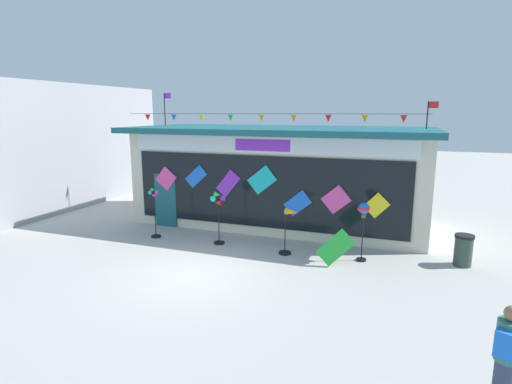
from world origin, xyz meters
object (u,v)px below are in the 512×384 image
object	(u,v)px
person_near_camera	(506,359)
wind_spinner_center_left	(289,225)
wind_spinner_left	(218,208)
wind_spinner_center_right	(364,215)
trash_bin	(463,250)
kite_shop_building	(280,175)
wind_spinner_far_left	(154,211)
display_kite_on_ground	(335,248)

from	to	relation	value
person_near_camera	wind_spinner_center_left	bearing A→B (deg)	-25.70
wind_spinner_left	wind_spinner_center_left	size ratio (longest dim) A/B	1.22
wind_spinner_center_right	trash_bin	world-z (taller)	wind_spinner_center_right
wind_spinner_left	trash_bin	xyz separation A→B (m)	(7.30, 0.64, -0.75)
kite_shop_building	wind_spinner_far_left	bearing A→B (deg)	-134.83
trash_bin	display_kite_on_ground	bearing A→B (deg)	-159.17
person_near_camera	display_kite_on_ground	world-z (taller)	person_near_camera
wind_spinner_far_left	person_near_camera	world-z (taller)	wind_spinner_far_left
person_near_camera	trash_bin	size ratio (longest dim) A/B	1.86
wind_spinner_left	display_kite_on_ground	bearing A→B (deg)	-9.40
wind_spinner_center_left	person_near_camera	distance (m)	7.14
wind_spinner_left	person_near_camera	world-z (taller)	wind_spinner_left
display_kite_on_ground	trash_bin	bearing A→B (deg)	20.83
person_near_camera	trash_bin	distance (m)	6.24
kite_shop_building	display_kite_on_ground	world-z (taller)	kite_shop_building
wind_spinner_far_left	display_kite_on_ground	xyz separation A→B (m)	(6.28, -0.54, -0.41)
trash_bin	wind_spinner_left	bearing A→B (deg)	-175.00
wind_spinner_left	person_near_camera	size ratio (longest dim) A/B	1.05
wind_spinner_center_right	wind_spinner_center_left	bearing A→B (deg)	-174.31
kite_shop_building	wind_spinner_center_right	distance (m)	4.84
display_kite_on_ground	wind_spinner_left	bearing A→B (deg)	170.60
person_near_camera	wind_spinner_center_right	bearing A→B (deg)	-42.33
wind_spinner_far_left	wind_spinner_center_right	bearing A→B (deg)	1.27
trash_bin	person_near_camera	bearing A→B (deg)	-92.00
wind_spinner_far_left	wind_spinner_left	distance (m)	2.38
wind_spinner_far_left	wind_spinner_center_right	world-z (taller)	wind_spinner_far_left
wind_spinner_center_left	person_near_camera	world-z (taller)	person_near_camera
wind_spinner_far_left	wind_spinner_center_left	xyz separation A→B (m)	(4.80, -0.06, -0.04)
wind_spinner_center_right	display_kite_on_ground	distance (m)	1.28
person_near_camera	display_kite_on_ground	bearing A→B (deg)	-33.62
wind_spinner_left	trash_bin	bearing A→B (deg)	5.00
wind_spinner_far_left	wind_spinner_left	world-z (taller)	wind_spinner_left
person_near_camera	trash_bin	xyz separation A→B (m)	(0.22, 6.22, -0.43)
wind_spinner_center_right	trash_bin	distance (m)	2.94
kite_shop_building	display_kite_on_ground	bearing A→B (deg)	-54.73
wind_spinner_center_left	wind_spinner_center_right	distance (m)	2.20
wind_spinner_left	wind_spinner_center_right	distance (m)	4.58
wind_spinner_left	wind_spinner_center_left	xyz separation A→B (m)	(2.44, -0.16, -0.30)
kite_shop_building	person_near_camera	bearing A→B (deg)	-56.12
kite_shop_building	person_near_camera	size ratio (longest dim) A/B	6.63
kite_shop_building	wind_spinner_left	bearing A→B (deg)	-107.83
wind_spinner_center_left	trash_bin	size ratio (longest dim) A/B	1.60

